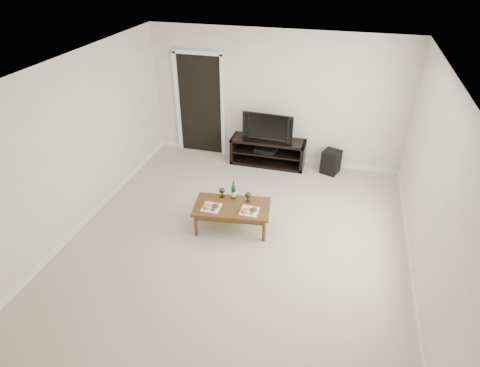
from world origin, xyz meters
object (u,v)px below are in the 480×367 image
television (269,126)px  coffee_table (232,217)px  media_console (268,152)px  subwoofer (331,162)px

television → coffee_table: television is taller
media_console → coffee_table: 2.22m
subwoofer → coffee_table: 2.60m
subwoofer → media_console: bearing=-160.1°
coffee_table → subwoofer: bearing=58.3°
media_console → coffee_table: media_console is taller
television → coffee_table: bearing=-89.8°
television → media_console: bearing=0.0°
media_console → television: television is taller
television → subwoofer: (1.26, -0.01, -0.60)m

